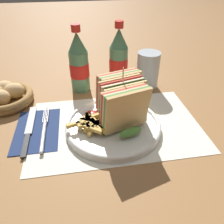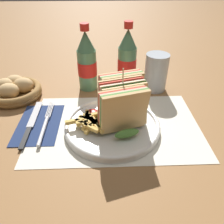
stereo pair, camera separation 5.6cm
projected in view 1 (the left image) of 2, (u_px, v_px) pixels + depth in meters
The scene contains 13 objects.
ground_plane at pixel (116, 128), 0.57m from camera, with size 4.00×4.00×0.00m, color olive.
placemat at pixel (115, 125), 0.58m from camera, with size 0.44×0.28×0.00m.
plate_main at pixel (113, 126), 0.56m from camera, with size 0.24×0.24×0.02m.
club_sandwich at pixel (122, 101), 0.54m from camera, with size 0.12×0.18×0.14m.
fries_pile at pixel (92, 123), 0.53m from camera, with size 0.11×0.09×0.02m.
ketchup_blob at pixel (92, 114), 0.57m from camera, with size 0.04×0.03×0.01m.
napkin at pixel (37, 129), 0.56m from camera, with size 0.11×0.17×0.00m.
fork at pixel (44, 131), 0.54m from camera, with size 0.02×0.18×0.01m.
knife at pixel (29, 130), 0.55m from camera, with size 0.02×0.20×0.00m.
coke_bottle_near at pixel (79, 64), 0.68m from camera, with size 0.06×0.06×0.21m.
coke_bottle_far at pixel (119, 59), 0.71m from camera, with size 0.06×0.06×0.21m.
glass_near at pixel (147, 73), 0.72m from camera, with size 0.07×0.07×0.12m.
bread_basket at pixel (5, 96), 0.65m from camera, with size 0.16×0.16×0.06m.
Camera 1 is at (-0.08, -0.43, 0.36)m, focal length 35.00 mm.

